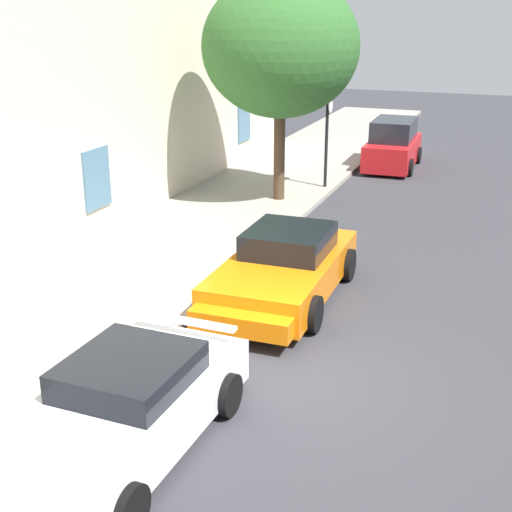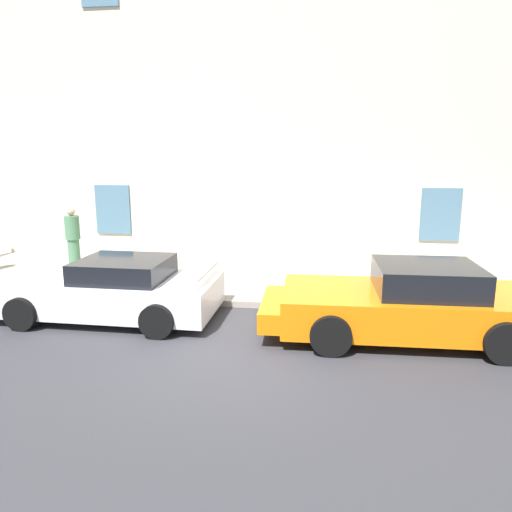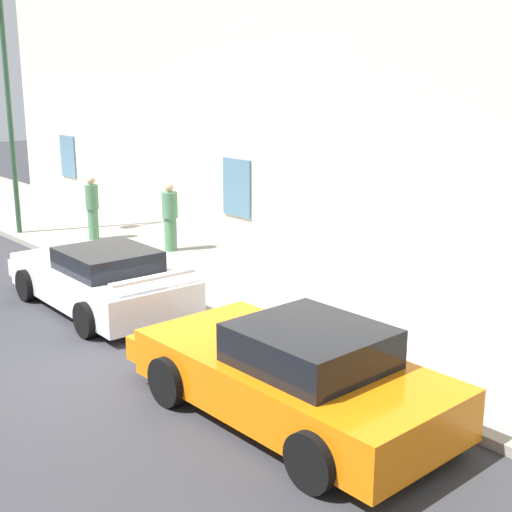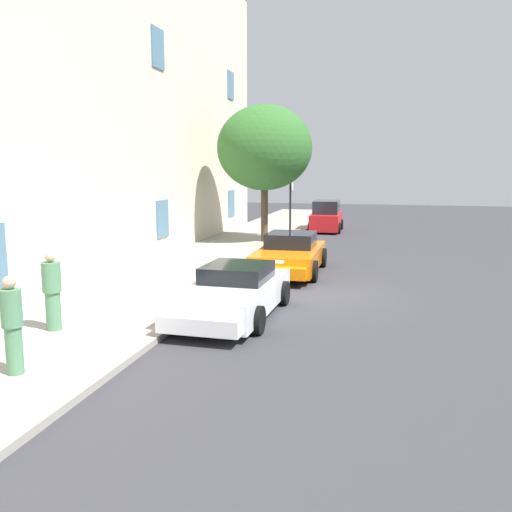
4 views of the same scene
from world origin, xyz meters
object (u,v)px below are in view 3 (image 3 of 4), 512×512
pedestrian_admiring (92,207)px  pedestrian_strolling (170,217)px  sportscar_red_lead (97,278)px  sportscar_yellow_flank (284,371)px

pedestrian_admiring → pedestrian_strolling: size_ratio=0.99×
sportscar_red_lead → pedestrian_admiring: pedestrian_admiring is taller
sportscar_red_lead → sportscar_yellow_flank: 5.81m
sportscar_red_lead → sportscar_yellow_flank: (5.80, -0.35, 0.05)m
pedestrian_admiring → sportscar_yellow_flank: bearing=-14.8°
sportscar_red_lead → pedestrian_strolling: size_ratio=2.78×
pedestrian_admiring → pedestrian_strolling: pedestrian_strolling is taller
sportscar_red_lead → sportscar_yellow_flank: sportscar_yellow_flank is taller
sportscar_yellow_flank → pedestrian_admiring: size_ratio=2.85×
sportscar_yellow_flank → pedestrian_strolling: bearing=155.8°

